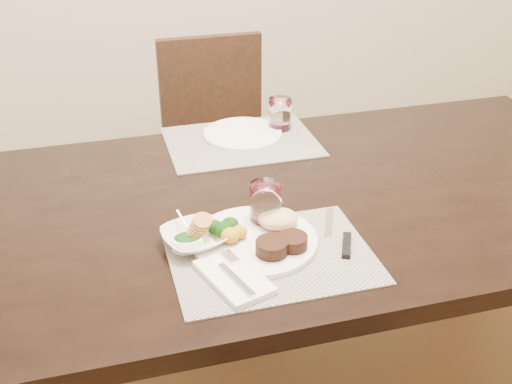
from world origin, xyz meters
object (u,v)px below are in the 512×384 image
object	(u,v)px
steak_knife	(342,239)
wine_glass_near	(266,206)
chair_far	(218,139)
cracker_bowl	(195,237)
dinner_plate	(261,237)
far_plate	(243,134)

from	to	relation	value
steak_knife	wine_glass_near	distance (m)	0.20
chair_far	cracker_bowl	bearing A→B (deg)	-104.90
cracker_bowl	wine_glass_near	distance (m)	0.19
dinner_plate	steak_knife	xyz separation A→B (m)	(0.19, -0.05, -0.01)
cracker_bowl	far_plate	xyz separation A→B (m)	(0.26, 0.57, -0.01)
steak_knife	far_plate	world-z (taller)	same
dinner_plate	far_plate	xyz separation A→B (m)	(0.11, 0.60, -0.01)
steak_knife	cracker_bowl	world-z (taller)	cracker_bowl
chair_far	wine_glass_near	bearing A→B (deg)	-95.72
dinner_plate	far_plate	bearing A→B (deg)	102.34
cracker_bowl	chair_far	bearing A→B (deg)	75.10
cracker_bowl	steak_knife	bearing A→B (deg)	-13.39
dinner_plate	wine_glass_near	distance (m)	0.09
dinner_plate	steak_knife	size ratio (longest dim) A/B	1.32
wine_glass_near	dinner_plate	bearing A→B (deg)	-113.74
cracker_bowl	wine_glass_near	bearing A→B (deg)	13.69
dinner_plate	cracker_bowl	world-z (taller)	cracker_bowl
wine_glass_near	far_plate	bearing A→B (deg)	81.64
steak_knife	far_plate	xyz separation A→B (m)	(-0.08, 0.65, 0.00)
dinner_plate	chair_far	bearing A→B (deg)	105.78
steak_knife	far_plate	distance (m)	0.65
dinner_plate	steak_knife	bearing A→B (deg)	9.15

